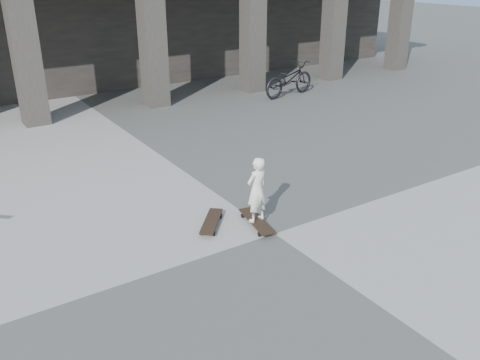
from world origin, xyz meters
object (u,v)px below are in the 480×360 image
child (257,190)px  bicycle (289,79)px  skateboard_spare (211,222)px  longboard (256,221)px

child → bicycle: 9.13m
skateboard_spare → bicycle: bearing=-4.9°
longboard → child: child is taller
skateboard_spare → child: (0.64, -0.39, 0.57)m
skateboard_spare → child: bearing=-80.5°
longboard → child: 0.58m
bicycle → child: bearing=129.0°
child → longboard: bearing=-99.9°
child → bicycle: size_ratio=0.52×
longboard → skateboard_spare: size_ratio=1.23×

